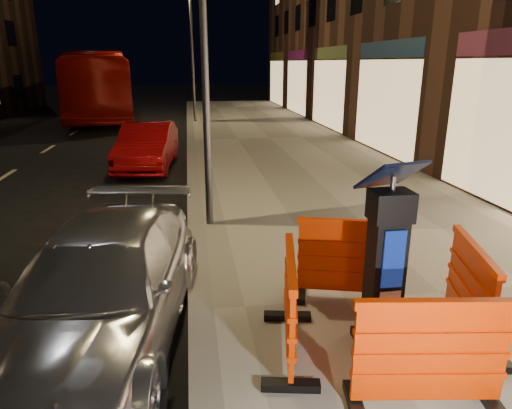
{
  "coord_description": "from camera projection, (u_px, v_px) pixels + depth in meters",
  "views": [
    {
      "loc": [
        -0.04,
        -4.78,
        2.93
      ],
      "look_at": [
        0.8,
        1.0,
        1.1
      ],
      "focal_mm": 32.0,
      "sensor_mm": 36.0,
      "label": 1
    }
  ],
  "objects": [
    {
      "name": "ground_plane",
      "position": [
        201.0,
        321.0,
        5.39
      ],
      "size": [
        120.0,
        120.0,
        0.0
      ],
      "primitive_type": "plane",
      "color": "black",
      "rests_on": "ground"
    },
    {
      "name": "sidewalk",
      "position": [
        439.0,
        297.0,
        5.78
      ],
      "size": [
        6.0,
        60.0,
        0.15
      ],
      "primitive_type": "cube",
      "color": "gray",
      "rests_on": "ground"
    },
    {
      "name": "kerb",
      "position": [
        201.0,
        315.0,
        5.37
      ],
      "size": [
        0.3,
        60.0,
        0.15
      ],
      "primitive_type": "cube",
      "color": "slate",
      "rests_on": "ground"
    },
    {
      "name": "parking_kiosk",
      "position": [
        386.0,
        262.0,
        4.46
      ],
      "size": [
        0.69,
        0.69,
        1.82
      ],
      "primitive_type": "cube",
      "rotation": [
        0.0,
        0.0,
        -0.22
      ],
      "color": "black",
      "rests_on": "sidewalk"
    },
    {
      "name": "barrier_front",
      "position": [
        430.0,
        356.0,
        3.68
      ],
      "size": [
        1.36,
        0.71,
        1.02
      ],
      "primitive_type": "cube",
      "rotation": [
        0.0,
        0.0,
        -0.13
      ],
      "color": "#E43200",
      "rests_on": "sidewalk"
    },
    {
      "name": "barrier_back",
      "position": [
        350.0,
        260.0,
        5.48
      ],
      "size": [
        1.4,
        0.87,
        1.02
      ],
      "primitive_type": "cube",
      "rotation": [
        0.0,
        0.0,
        -0.27
      ],
      "color": "#E43200",
      "rests_on": "sidewalk"
    },
    {
      "name": "barrier_kerbside",
      "position": [
        290.0,
        305.0,
        4.45
      ],
      "size": [
        0.77,
        1.38,
        1.02
      ],
      "primitive_type": "cube",
      "rotation": [
        0.0,
        0.0,
        1.39
      ],
      "color": "#E43200",
      "rests_on": "sidewalk"
    },
    {
      "name": "barrier_bldgside",
      "position": [
        470.0,
        292.0,
        4.71
      ],
      "size": [
        0.85,
        1.4,
        1.02
      ],
      "primitive_type": "cube",
      "rotation": [
        0.0,
        0.0,
        1.32
      ],
      "color": "#E43200",
      "rests_on": "sidewalk"
    },
    {
      "name": "car_silver",
      "position": [
        107.0,
        337.0,
        5.08
      ],
      "size": [
        2.27,
        4.44,
        1.23
      ],
      "primitive_type": "imported",
      "rotation": [
        0.0,
        0.0,
        -0.13
      ],
      "color": "silver",
      "rests_on": "ground"
    },
    {
      "name": "car_red",
      "position": [
        149.0,
        168.0,
        13.21
      ],
      "size": [
        1.66,
        3.96,
        1.27
      ],
      "primitive_type": "imported",
      "rotation": [
        0.0,
        0.0,
        -0.08
      ],
      "color": "maroon",
      "rests_on": "ground"
    },
    {
      "name": "bus_doubledecker",
      "position": [
        104.0,
        118.0,
        24.87
      ],
      "size": [
        4.56,
        12.61,
        3.43
      ],
      "primitive_type": "imported",
      "rotation": [
        0.0,
        0.0,
        0.14
      ],
      "color": "#920905",
      "rests_on": "ground"
    },
    {
      "name": "street_lamp_mid",
      "position": [
        204.0,
        48.0,
        7.32
      ],
      "size": [
        0.12,
        0.12,
        6.0
      ],
      "primitive_type": "cylinder",
      "color": "#3F3F44",
      "rests_on": "sidewalk"
    },
    {
      "name": "street_lamp_far",
      "position": [
        192.0,
        57.0,
        21.49
      ],
      "size": [
        0.12,
        0.12,
        6.0
      ],
      "primitive_type": "cylinder",
      "color": "#3F3F44",
      "rests_on": "sidewalk"
    }
  ]
}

